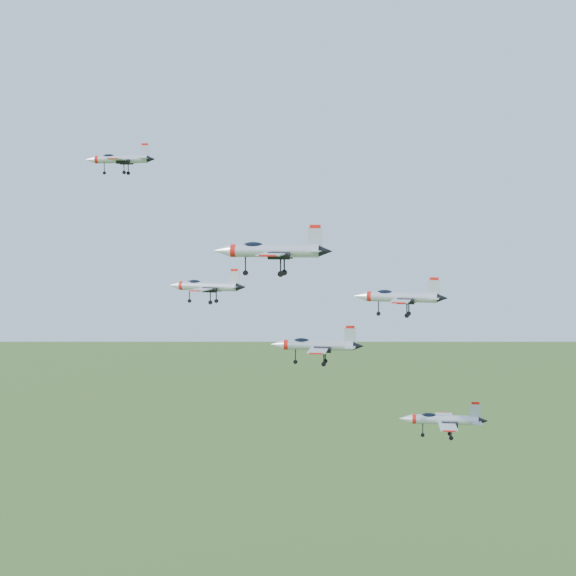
# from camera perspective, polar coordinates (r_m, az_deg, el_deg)

# --- Properties ---
(jet_lead) EXTENTS (11.86, 9.79, 3.17)m
(jet_lead) POSITION_cam_1_polar(r_m,az_deg,el_deg) (134.57, -11.91, 8.95)
(jet_lead) COLOR #B7BCC4
(jet_left_high) EXTENTS (12.18, 10.16, 3.26)m
(jet_left_high) POSITION_cam_1_polar(r_m,az_deg,el_deg) (116.78, -5.86, 0.14)
(jet_left_high) COLOR #B7BCC4
(jet_right_high) EXTENTS (14.01, 11.51, 3.76)m
(jet_right_high) POSITION_cam_1_polar(r_m,az_deg,el_deg) (92.46, -1.21, 2.68)
(jet_right_high) COLOR #B7BCC4
(jet_left_low) EXTENTS (13.43, 11.14, 3.59)m
(jet_left_low) POSITION_cam_1_polar(r_m,az_deg,el_deg) (114.23, 7.90, -0.62)
(jet_left_low) COLOR #B7BCC4
(jet_right_low) EXTENTS (11.58, 9.54, 3.10)m
(jet_right_low) POSITION_cam_1_polar(r_m,az_deg,el_deg) (98.36, 1.98, -4.07)
(jet_right_low) COLOR #B7BCC4
(jet_trail) EXTENTS (11.53, 9.52, 3.08)m
(jet_trail) POSITION_cam_1_polar(r_m,az_deg,el_deg) (107.48, 10.91, -9.17)
(jet_trail) COLOR #B7BCC4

